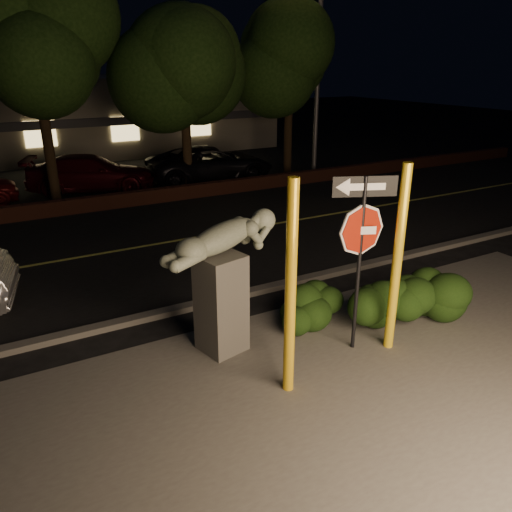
{
  "coord_description": "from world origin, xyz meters",
  "views": [
    {
      "loc": [
        -4.68,
        -5.77,
        4.75
      ],
      "look_at": [
        -0.77,
        1.29,
        1.6
      ],
      "focal_mm": 35.0,
      "sensor_mm": 36.0,
      "label": 1
    }
  ],
  "objects_px": {
    "parked_car_darkred": "(91,173)",
    "yellow_pole_right": "(397,261)",
    "signpost": "(362,231)",
    "parked_car_dark": "(210,164)",
    "sculpture": "(222,272)",
    "yellow_pole_left": "(290,292)",
    "streetlight": "(315,33)"
  },
  "relations": [
    {
      "from": "signpost",
      "to": "parked_car_darkred",
      "type": "xyz_separation_m",
      "value": [
        -1.52,
        14.09,
        -1.5
      ]
    },
    {
      "from": "signpost",
      "to": "yellow_pole_left",
      "type": "bearing_deg",
      "value": -141.12
    },
    {
      "from": "yellow_pole_left",
      "to": "sculpture",
      "type": "distance_m",
      "value": 1.61
    },
    {
      "from": "sculpture",
      "to": "parked_car_dark",
      "type": "bearing_deg",
      "value": 54.17
    },
    {
      "from": "parked_car_darkred",
      "to": "yellow_pole_right",
      "type": "bearing_deg",
      "value": -152.95
    },
    {
      "from": "streetlight",
      "to": "sculpture",
      "type": "bearing_deg",
      "value": -130.78
    },
    {
      "from": "streetlight",
      "to": "signpost",
      "type": "bearing_deg",
      "value": -121.86
    },
    {
      "from": "yellow_pole_left",
      "to": "yellow_pole_right",
      "type": "xyz_separation_m",
      "value": [
        2.23,
        0.18,
        -0.02
      ]
    },
    {
      "from": "sculpture",
      "to": "parked_car_dark",
      "type": "distance_m",
      "value": 13.49
    },
    {
      "from": "parked_car_darkred",
      "to": "streetlight",
      "type": "bearing_deg",
      "value": -82.74
    },
    {
      "from": "yellow_pole_right",
      "to": "parked_car_darkred",
      "type": "distance_m",
      "value": 14.55
    },
    {
      "from": "parked_car_dark",
      "to": "parked_car_darkred",
      "type": "bearing_deg",
      "value": 87.67
    },
    {
      "from": "signpost",
      "to": "parked_car_dark",
      "type": "xyz_separation_m",
      "value": [
        3.29,
        13.48,
        -1.46
      ]
    },
    {
      "from": "sculpture",
      "to": "yellow_pole_right",
      "type": "bearing_deg",
      "value": -40.73
    },
    {
      "from": "yellow_pole_right",
      "to": "parked_car_dark",
      "type": "relative_size",
      "value": 0.62
    },
    {
      "from": "yellow_pole_right",
      "to": "parked_car_darkred",
      "type": "xyz_separation_m",
      "value": [
        -2.1,
        14.37,
        -0.95
      ]
    },
    {
      "from": "yellow_pole_left",
      "to": "parked_car_dark",
      "type": "xyz_separation_m",
      "value": [
        4.94,
        13.94,
        -0.93
      ]
    },
    {
      "from": "parked_car_dark",
      "to": "yellow_pole_right",
      "type": "bearing_deg",
      "value": 173.74
    },
    {
      "from": "sculpture",
      "to": "streetlight",
      "type": "bearing_deg",
      "value": 36.72
    },
    {
      "from": "yellow_pole_left",
      "to": "streetlight",
      "type": "distance_m",
      "value": 16.24
    },
    {
      "from": "streetlight",
      "to": "parked_car_dark",
      "type": "bearing_deg",
      "value": 163.66
    },
    {
      "from": "yellow_pole_left",
      "to": "parked_car_darkred",
      "type": "height_order",
      "value": "yellow_pole_left"
    },
    {
      "from": "yellow_pole_left",
      "to": "parked_car_darkred",
      "type": "relative_size",
      "value": 0.69
    },
    {
      "from": "sculpture",
      "to": "parked_car_dark",
      "type": "height_order",
      "value": "sculpture"
    },
    {
      "from": "sculpture",
      "to": "yellow_pole_left",
      "type": "bearing_deg",
      "value": -90.01
    },
    {
      "from": "yellow_pole_right",
      "to": "sculpture",
      "type": "bearing_deg",
      "value": 151.95
    },
    {
      "from": "streetlight",
      "to": "parked_car_darkred",
      "type": "bearing_deg",
      "value": 168.32
    },
    {
      "from": "yellow_pole_right",
      "to": "streetlight",
      "type": "relative_size",
      "value": 0.34
    },
    {
      "from": "parked_car_darkred",
      "to": "parked_car_dark",
      "type": "bearing_deg",
      "value": -78.48
    },
    {
      "from": "yellow_pole_right",
      "to": "streetlight",
      "type": "height_order",
      "value": "streetlight"
    },
    {
      "from": "streetlight",
      "to": "parked_car_dark",
      "type": "distance_m",
      "value": 6.77
    },
    {
      "from": "yellow_pole_left",
      "to": "yellow_pole_right",
      "type": "relative_size",
      "value": 1.01
    }
  ]
}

